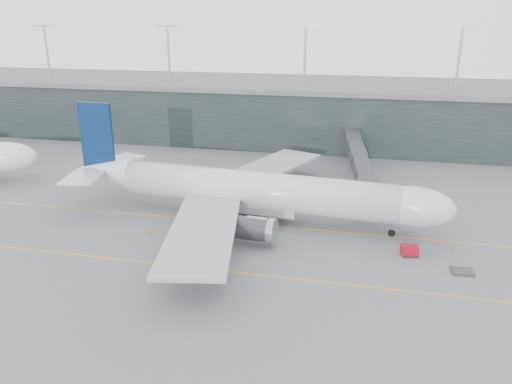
# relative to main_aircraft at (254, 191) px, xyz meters

# --- Properties ---
(ground) EXTENTS (320.00, 320.00, 0.00)m
(ground) POSITION_rel_main_aircraft_xyz_m (-3.97, 1.98, -4.97)
(ground) COLOR slate
(ground) RESTS_ON ground
(taxiline_a) EXTENTS (160.00, 0.25, 0.02)m
(taxiline_a) POSITION_rel_main_aircraft_xyz_m (-3.97, -2.02, -4.96)
(taxiline_a) COLOR gold
(taxiline_a) RESTS_ON ground
(taxiline_b) EXTENTS (160.00, 0.25, 0.02)m
(taxiline_b) POSITION_rel_main_aircraft_xyz_m (-3.97, -18.02, -4.96)
(taxiline_b) COLOR gold
(taxiline_b) RESTS_ON ground
(taxiline_lead_main) EXTENTS (0.25, 60.00, 0.02)m
(taxiline_lead_main) POSITION_rel_main_aircraft_xyz_m (1.03, 21.98, -4.96)
(taxiline_lead_main) COLOR gold
(taxiline_lead_main) RESTS_ON ground
(terminal) EXTENTS (240.00, 36.00, 29.00)m
(terminal) POSITION_rel_main_aircraft_xyz_m (-3.98, 59.98, 2.64)
(terminal) COLOR black
(terminal) RESTS_ON ground
(main_aircraft) EXTENTS (63.25, 59.21, 17.73)m
(main_aircraft) POSITION_rel_main_aircraft_xyz_m (0.00, 0.00, 0.00)
(main_aircraft) COLOR silver
(main_aircraft) RESTS_ON ground
(jet_bridge) EXTENTS (9.01, 46.94, 7.15)m
(jet_bridge) POSITION_rel_main_aircraft_xyz_m (15.74, 27.38, 0.38)
(jet_bridge) COLOR #2D2E32
(jet_bridge) RESTS_ON ground
(gse_cart) EXTENTS (2.50, 1.85, 1.55)m
(gse_cart) POSITION_rel_main_aircraft_xyz_m (23.87, -8.08, -4.11)
(gse_cart) COLOR #A00B18
(gse_cart) RESTS_ON ground
(baggage_dolly) EXTENTS (2.83, 2.30, 0.28)m
(baggage_dolly) POSITION_rel_main_aircraft_xyz_m (30.28, -11.56, -4.81)
(baggage_dolly) COLOR #313136
(baggage_dolly) RESTS_ON ground
(uld_a) EXTENTS (2.63, 2.41, 1.94)m
(uld_a) POSITION_rel_main_aircraft_xyz_m (-9.19, 11.74, -3.96)
(uld_a) COLOR #35353A
(uld_a) RESTS_ON ground
(uld_b) EXTENTS (2.37, 1.95, 2.03)m
(uld_b) POSITION_rel_main_aircraft_xyz_m (-5.34, 12.37, -3.91)
(uld_b) COLOR #35353A
(uld_b) RESTS_ON ground
(uld_c) EXTENTS (1.96, 1.67, 1.60)m
(uld_c) POSITION_rel_main_aircraft_xyz_m (-4.54, 12.16, -4.14)
(uld_c) COLOR #35353A
(uld_c) RESTS_ON ground
(cone_nose) EXTENTS (0.43, 0.43, 0.68)m
(cone_nose) POSITION_rel_main_aircraft_xyz_m (30.07, -5.39, -4.63)
(cone_nose) COLOR #D3400B
(cone_nose) RESTS_ON ground
(cone_wing_stbd) EXTENTS (0.38, 0.38, 0.61)m
(cone_wing_stbd) POSITION_rel_main_aircraft_xyz_m (3.74, -17.88, -4.67)
(cone_wing_stbd) COLOR orange
(cone_wing_stbd) RESTS_ON ground
(cone_wing_port) EXTENTS (0.43, 0.43, 0.68)m
(cone_wing_port) POSITION_rel_main_aircraft_xyz_m (4.79, 11.24, -4.63)
(cone_wing_port) COLOR red
(cone_wing_port) RESTS_ON ground
(cone_tail) EXTENTS (0.50, 0.50, 0.79)m
(cone_tail) POSITION_rel_main_aircraft_xyz_m (-14.17, -9.69, -4.58)
(cone_tail) COLOR #F84D0D
(cone_tail) RESTS_ON ground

